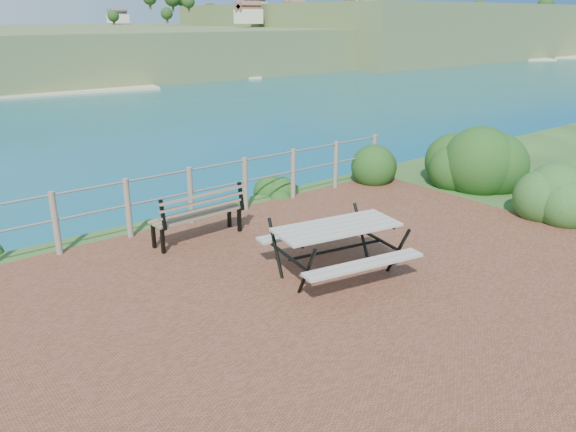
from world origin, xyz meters
The scene contains 9 objects.
ground centered at (0.00, 0.00, 0.00)m, with size 10.00×7.00×0.12m, color brown.
safety_railing centered at (0.00, 3.35, 0.57)m, with size 9.40×0.10×1.00m.
distant_bay centered at (173.07, 202.61, -1.52)m, with size 290.00×232.36×24.00m.
picnic_table centered at (0.54, 0.19, 0.47)m, with size 1.84×1.49×0.73m.
park_bench centered at (-0.32, 2.56, 0.58)m, with size 1.58×0.46×0.88m.
shrub_right_front centered at (5.71, 1.75, 0.00)m, with size 1.55×1.55×2.20m, color #1B3F13.
shrub_right_back centered at (5.32, -0.58, 0.00)m, with size 1.22×1.22×1.73m, color #1C4B1C.
shrub_right_edge centered at (4.53, 3.46, 0.00)m, with size 1.04×1.04×1.49m, color #1B3F13.
shrub_lip_east centered at (2.37, 3.81, 0.00)m, with size 0.78×0.78×0.53m, color #1B3F13.
Camera 1 is at (-4.45, -5.06, 3.46)m, focal length 35.00 mm.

